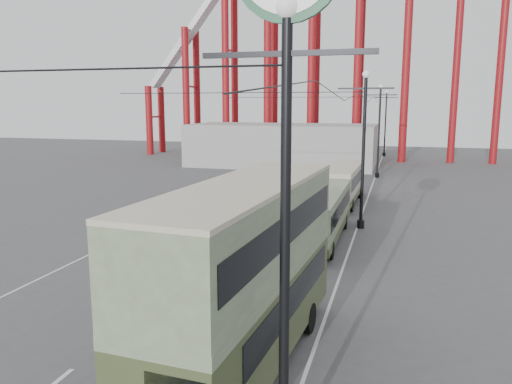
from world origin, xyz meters
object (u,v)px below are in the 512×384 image
(single_decker_green, at_px, (321,213))
(single_decker_cream, at_px, (342,182))
(double_decker_bus, at_px, (246,267))
(pedestrian, at_px, (204,246))
(lamp_post_near, at_px, (287,79))

(single_decker_green, bearing_deg, single_decker_cream, 90.28)
(single_decker_cream, bearing_deg, double_decker_bus, -88.46)
(double_decker_bus, height_order, single_decker_green, double_decker_bus)
(single_decker_cream, distance_m, pedestrian, 17.18)
(single_decker_cream, relative_size, pedestrian, 5.01)
(single_decker_green, distance_m, single_decker_cream, 10.84)
(double_decker_bus, distance_m, pedestrian, 9.71)
(lamp_post_near, height_order, single_decker_green, lamp_post_near)
(lamp_post_near, bearing_deg, single_decker_green, 96.21)
(single_decker_green, xyz_separation_m, pedestrian, (-4.58, -5.72, -0.63))
(pedestrian, bearing_deg, single_decker_green, -128.66)
(double_decker_bus, bearing_deg, lamp_post_near, -58.48)
(double_decker_bus, relative_size, single_decker_green, 1.04)
(lamp_post_near, bearing_deg, single_decker_cream, 93.94)
(single_decker_green, bearing_deg, pedestrian, -128.63)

